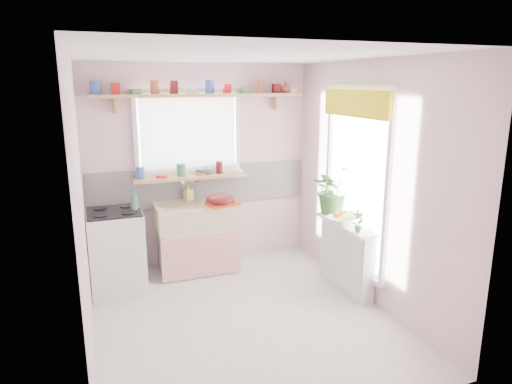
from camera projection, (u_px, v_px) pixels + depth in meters
name	position (u px, v px, depth m)	size (l,w,h in m)	color
room	(272.00, 163.00, 5.23)	(3.20, 3.20, 3.20)	silver
sink_unit	(196.00, 237.00, 5.58)	(0.95, 0.65, 1.11)	white
cooker	(117.00, 251.00, 5.03)	(0.58, 0.58, 0.93)	white
radiator_ledge	(346.00, 255.00, 5.08)	(0.22, 0.95, 0.78)	white
windowsill	(191.00, 177.00, 5.58)	(1.40, 0.22, 0.04)	tan
pine_shelf	(201.00, 95.00, 5.39)	(2.52, 0.24, 0.04)	tan
shelf_crockery	(197.00, 89.00, 5.36)	(2.47, 0.11, 0.12)	#3359A5
sill_crockery	(187.00, 171.00, 5.55)	(1.35, 0.11, 0.12)	#3359A5
dish_tray	(223.00, 204.00, 5.41)	(0.35, 0.26, 0.04)	#CA5311
colander	(220.00, 199.00, 5.37)	(0.34, 0.34, 0.15)	#5E1014
jade_plant	(333.00, 189.00, 5.30)	(0.52, 0.45, 0.57)	#335D25
fruit_bowl	(341.00, 220.00, 4.94)	(0.31, 0.31, 0.08)	white
herb_pot	(358.00, 222.00, 4.63)	(0.12, 0.08, 0.23)	#31712D
soap_bottle_sink	(188.00, 192.00, 5.63)	(0.09, 0.09, 0.20)	#C4CB5A
sill_cup	(208.00, 169.00, 5.70)	(0.14, 0.14, 0.11)	white
sill_bowl	(204.00, 171.00, 5.68)	(0.21, 0.21, 0.07)	#30669D
shelf_vase	(286.00, 87.00, 5.72)	(0.13, 0.13, 0.14)	#9B482F
cooker_bottle	(134.00, 200.00, 4.96)	(0.09, 0.09, 0.23)	#3D7A4C
fruit	(342.00, 215.00, 4.94)	(0.20, 0.14, 0.10)	orange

